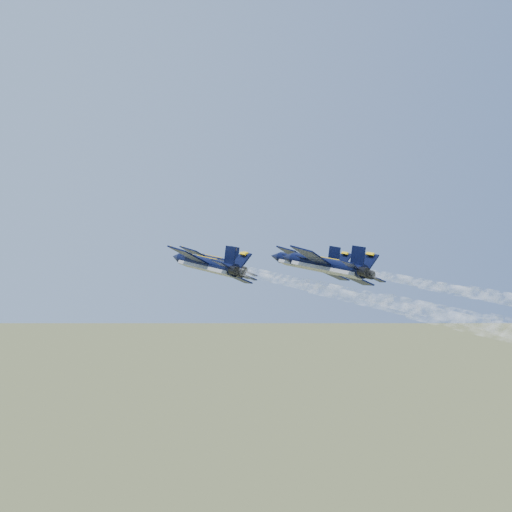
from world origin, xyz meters
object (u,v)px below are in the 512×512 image
object	(u,v)px
jet_left	(206,264)
jet_right	(307,263)
jet_lead	(213,262)
jet_slot	(325,265)

from	to	relation	value
jet_left	jet_right	xyz separation A→B (m)	(16.63, 4.29, 0.00)
jet_lead	jet_left	bearing A→B (deg)	-126.94
jet_lead	jet_right	distance (m)	14.81
jet_right	jet_left	bearing A→B (deg)	178.87
jet_lead	jet_right	xyz separation A→B (m)	(11.14, -9.75, 0.00)
jet_left	jet_slot	world-z (taller)	same
jet_right	jet_slot	size ratio (longest dim) A/B	1.00
jet_lead	jet_left	world-z (taller)	same
jet_right	jet_slot	bearing A→B (deg)	-122.12
jet_left	jet_lead	bearing A→B (deg)	53.06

